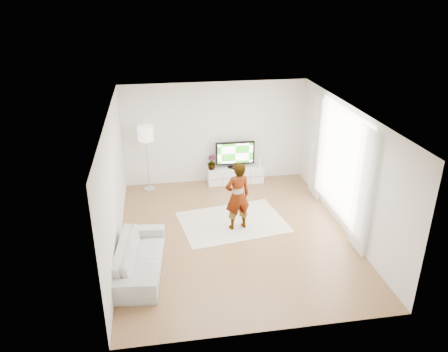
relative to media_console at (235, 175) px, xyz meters
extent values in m
plane|color=#9F7148|center=(-0.53, -2.76, -0.22)|extent=(6.00, 6.00, 0.00)
plane|color=white|center=(-0.53, -2.76, 2.58)|extent=(6.00, 6.00, 0.00)
cube|color=silver|center=(-3.03, -2.76, 1.18)|extent=(0.02, 6.00, 2.80)
cube|color=silver|center=(1.97, -2.76, 1.18)|extent=(0.02, 6.00, 2.80)
cube|color=silver|center=(-0.53, 0.24, 1.18)|extent=(5.00, 0.02, 2.80)
cube|color=silver|center=(-0.53, -5.76, 1.18)|extent=(5.00, 0.02, 2.80)
cube|color=white|center=(1.95, -2.46, 1.23)|extent=(0.01, 2.60, 2.50)
cube|color=white|center=(1.87, -3.76, 1.13)|extent=(0.04, 0.70, 2.60)
cube|color=white|center=(1.87, -1.16, 1.13)|extent=(0.04, 0.70, 2.60)
cube|color=white|center=(0.00, 0.00, 0.00)|extent=(1.56, 0.44, 0.44)
cube|color=black|center=(0.00, -0.22, 0.00)|extent=(1.51, 0.00, 0.01)
cube|color=black|center=(-0.39, -0.22, 0.00)|extent=(0.01, 0.00, 0.39)
cube|color=black|center=(0.39, -0.22, 0.00)|extent=(0.01, 0.00, 0.39)
cube|color=black|center=(0.00, 0.03, 0.23)|extent=(0.39, 0.21, 0.02)
cube|color=black|center=(0.00, 0.03, 0.28)|extent=(0.08, 0.05, 0.08)
cube|color=black|center=(0.00, 0.03, 0.64)|extent=(1.08, 0.06, 0.65)
cube|color=#228C16|center=(0.00, 0.00, 0.64)|extent=(0.98, 0.01, 0.56)
cube|color=white|center=(0.68, 0.00, 0.33)|extent=(0.06, 0.16, 0.21)
cube|color=#4CB2FF|center=(0.68, -0.08, 0.35)|extent=(0.01, 0.00, 0.12)
imported|color=#3F7238|center=(-0.66, 0.00, 0.42)|extent=(0.31, 0.31, 0.41)
cube|color=beige|center=(-0.47, -2.22, -0.21)|extent=(2.61, 2.05, 0.01)
imported|color=#334772|center=(-0.41, -2.49, 0.59)|extent=(0.65, 0.49, 1.60)
imported|color=beige|center=(-2.57, -3.79, 0.09)|extent=(1.03, 2.17, 0.61)
cylinder|color=silver|center=(-2.39, -0.08, -0.21)|extent=(0.31, 0.31, 0.02)
cylinder|color=silver|center=(-2.39, -0.08, 0.49)|extent=(0.04, 0.04, 1.37)
cylinder|color=white|center=(-2.39, -0.08, 1.37)|extent=(0.40, 0.40, 0.38)
camera|label=1|loc=(-2.10, -11.00, 4.93)|focal=35.00mm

